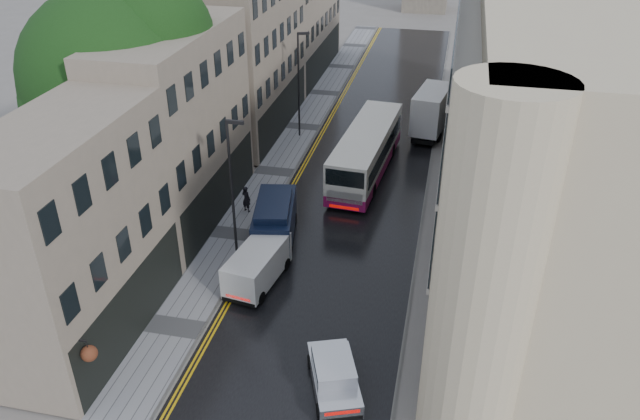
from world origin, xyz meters
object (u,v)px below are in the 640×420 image
at_px(tree_near, 117,107).
at_px(pedestrian, 246,199).
at_px(white_lorry, 415,116).
at_px(silver_hatchback, 320,402).
at_px(tree_far, 209,56).
at_px(cream_bus, 336,170).
at_px(white_van, 228,279).
at_px(navy_van, 253,236).
at_px(lamp_post_near, 232,195).
at_px(lamp_post_far, 299,86).

height_order(tree_near, pedestrian, tree_near).
height_order(white_lorry, silver_hatchback, white_lorry).
relative_size(tree_far, white_lorry, 1.77).
relative_size(tree_far, cream_bus, 1.08).
bearing_deg(pedestrian, white_van, 126.17).
xyz_separation_m(tree_far, navy_van, (8.11, -15.69, -4.88)).
relative_size(silver_hatchback, lamp_post_near, 0.49).
relative_size(navy_van, lamp_post_far, 0.66).
bearing_deg(tree_near, cream_bus, 26.17).
bearing_deg(white_lorry, navy_van, -102.13).
height_order(tree_near, silver_hatchback, tree_near).
xyz_separation_m(tree_near, lamp_post_near, (7.66, -3.36, -2.82)).
height_order(silver_hatchback, navy_van, navy_van).
distance_m(cream_bus, lamp_post_near, 9.95).
bearing_deg(navy_van, cream_bus, 60.27).
xyz_separation_m(pedestrian, lamp_post_near, (1.17, -5.21, 3.17)).
bearing_deg(tree_near, lamp_post_near, -23.69).
bearing_deg(cream_bus, pedestrian, -138.10).
bearing_deg(white_van, cream_bus, 83.87).
relative_size(tree_near, navy_van, 2.66).
bearing_deg(navy_van, pedestrian, 102.51).
bearing_deg(silver_hatchback, white_lorry, 67.09).
xyz_separation_m(tree_far, cream_bus, (11.00, -7.45, -4.63)).
bearing_deg(silver_hatchback, lamp_post_near, 104.65).
relative_size(tree_near, white_lorry, 1.98).
bearing_deg(silver_hatchback, navy_van, 99.71).
bearing_deg(lamp_post_near, white_lorry, 67.03).
distance_m(white_van, lamp_post_far, 20.47).
relative_size(tree_far, lamp_post_near, 1.56).
relative_size(cream_bus, silver_hatchback, 2.97).
bearing_deg(white_van, pedestrian, 110.56).
bearing_deg(cream_bus, lamp_post_near, -107.86).
bearing_deg(white_van, lamp_post_near, 109.26).
distance_m(cream_bus, silver_hatchback, 18.53).
bearing_deg(tree_far, white_lorry, 9.19).
relative_size(pedestrian, lamp_post_near, 0.21).
relative_size(white_lorry, navy_van, 1.35).
relative_size(cream_bus, lamp_post_far, 1.47).
bearing_deg(white_van, lamp_post_far, 102.62).
bearing_deg(lamp_post_far, white_van, -105.87).
distance_m(tree_near, white_lorry, 22.45).
xyz_separation_m(tree_near, pedestrian, (6.49, 1.85, -5.99)).
bearing_deg(lamp_post_far, lamp_post_near, -106.98).
distance_m(tree_near, navy_van, 10.45).
bearing_deg(white_van, tree_far, 120.94).
xyz_separation_m(navy_van, lamp_post_near, (-0.75, -0.67, 2.77)).
bearing_deg(lamp_post_near, tree_near, 155.87).
distance_m(navy_van, pedestrian, 4.94).
height_order(silver_hatchback, white_van, white_van).
xyz_separation_m(pedestrian, lamp_post_far, (0.29, 12.12, 3.10)).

